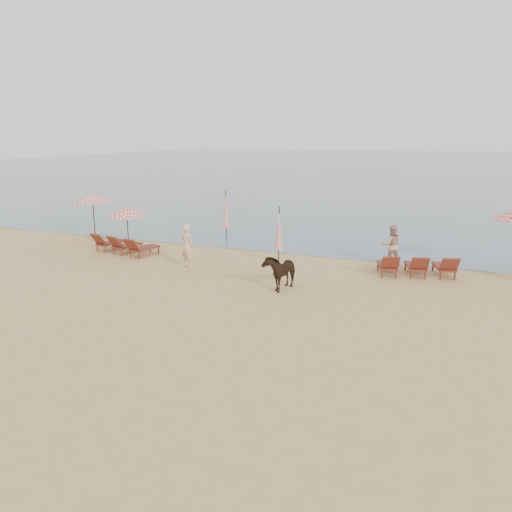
{
  "coord_description": "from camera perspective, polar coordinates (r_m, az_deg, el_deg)",
  "views": [
    {
      "loc": [
        6.36,
        -11.09,
        5.38
      ],
      "look_at": [
        0.0,
        5.0,
        1.1
      ],
      "focal_mm": 35.0,
      "sensor_mm": 36.0,
      "label": 1
    }
  ],
  "objects": [
    {
      "name": "sea",
      "position": [
        91.47,
        17.82,
        9.88
      ],
      "size": [
        160.0,
        140.0,
        0.06
      ],
      "primitive_type": "cube",
      "color": "#51606B",
      "rests_on": "ground"
    },
    {
      "name": "umbrella_open_left_a",
      "position": [
        26.71,
        -18.21,
        6.35
      ],
      "size": [
        2.14,
        2.14,
        2.44
      ],
      "rotation": [
        0.0,
        0.0,
        -0.28
      ],
      "color": "black",
      "rests_on": "ground"
    },
    {
      "name": "cow",
      "position": [
        17.62,
        2.79,
        -1.7
      ],
      "size": [
        0.95,
        1.63,
        1.3
      ],
      "primitive_type": "imported",
      "rotation": [
        0.0,
        0.0,
        -0.17
      ],
      "color": "black",
      "rests_on": "ground"
    },
    {
      "name": "lounger_cluster_left",
      "position": [
        23.55,
        -14.88,
        1.29
      ],
      "size": [
        3.06,
        2.15,
        0.62
      ],
      "rotation": [
        0.0,
        0.0,
        -0.19
      ],
      "color": "maroon",
      "rests_on": "ground"
    },
    {
      "name": "beachgoer_left",
      "position": [
        20.56,
        -7.83,
        1.18
      ],
      "size": [
        0.77,
        0.65,
        1.8
      ],
      "primitive_type": "imported",
      "rotation": [
        0.0,
        0.0,
        2.75
      ],
      "color": "#DCA689",
      "rests_on": "ground"
    },
    {
      "name": "beachgoer_right_a",
      "position": [
        21.44,
        15.22,
        1.21
      ],
      "size": [
        0.99,
        0.88,
        1.7
      ],
      "primitive_type": "imported",
      "rotation": [
        0.0,
        0.0,
        3.48
      ],
      "color": "tan",
      "rests_on": "ground"
    },
    {
      "name": "umbrella_closed_left",
      "position": [
        25.74,
        -3.46,
        5.37
      ],
      "size": [
        0.31,
        0.31,
        2.56
      ],
      "rotation": [
        0.0,
        0.0,
        0.28
      ],
      "color": "black",
      "rests_on": "ground"
    },
    {
      "name": "umbrella_closed_right",
      "position": [
        20.83,
        2.65,
        3.13
      ],
      "size": [
        0.3,
        0.3,
        2.42
      ],
      "rotation": [
        0.0,
        0.0,
        -0.28
      ],
      "color": "black",
      "rests_on": "ground"
    },
    {
      "name": "lounger_cluster_right",
      "position": [
        20.12,
        17.88,
        -1.04
      ],
      "size": [
        3.13,
        2.33,
        0.61
      ],
      "rotation": [
        0.0,
        0.0,
        0.27
      ],
      "color": "maroon",
      "rests_on": "ground"
    },
    {
      "name": "umbrella_open_left_b",
      "position": [
        24.14,
        -14.57,
        4.98
      ],
      "size": [
        1.65,
        1.68,
        2.11
      ],
      "rotation": [
        0.0,
        0.0,
        -0.19
      ],
      "color": "black",
      "rests_on": "ground"
    },
    {
      "name": "ground",
      "position": [
        13.87,
        -7.71,
        -9.07
      ],
      "size": [
        120.0,
        120.0,
        0.0
      ],
      "primitive_type": "plane",
      "color": "tan",
      "rests_on": "ground"
    }
  ]
}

